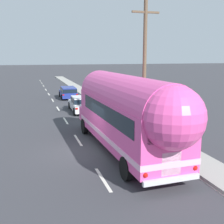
% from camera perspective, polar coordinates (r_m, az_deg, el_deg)
% --- Properties ---
extents(ground_plane, '(300.00, 300.00, 0.00)m').
position_cam_1_polar(ground_plane, '(15.52, -5.44, -7.87)').
color(ground_plane, '#38383D').
extents(lane_markings, '(4.07, 80.00, 0.01)m').
position_cam_1_polar(lane_markings, '(28.52, -5.29, 0.99)').
color(lane_markings, silver).
rests_on(lane_markings, ground).
extents(sidewalk_slab, '(1.81, 90.00, 0.15)m').
position_cam_1_polar(sidewalk_slab, '(26.06, 0.56, 0.21)').
color(sidewalk_slab, '#9E9B93').
rests_on(sidewalk_slab, ground).
extents(utility_pole, '(1.80, 0.24, 8.50)m').
position_cam_1_polar(utility_pole, '(18.36, 6.55, 9.16)').
color(utility_pole, brown).
rests_on(utility_pole, ground).
extents(painted_bus, '(2.85, 12.11, 4.12)m').
position_cam_1_polar(painted_bus, '(14.36, 3.15, 0.11)').
color(painted_bus, '#EA4C9E').
rests_on(painted_bus, ground).
extents(car_lead, '(2.10, 4.79, 1.37)m').
position_cam_1_polar(car_lead, '(26.31, -6.11, 1.74)').
color(car_lead, white).
rests_on(car_lead, ground).
extents(car_second, '(2.02, 4.49, 1.37)m').
position_cam_1_polar(car_second, '(34.63, -8.80, 4.05)').
color(car_second, navy).
rests_on(car_second, ground).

